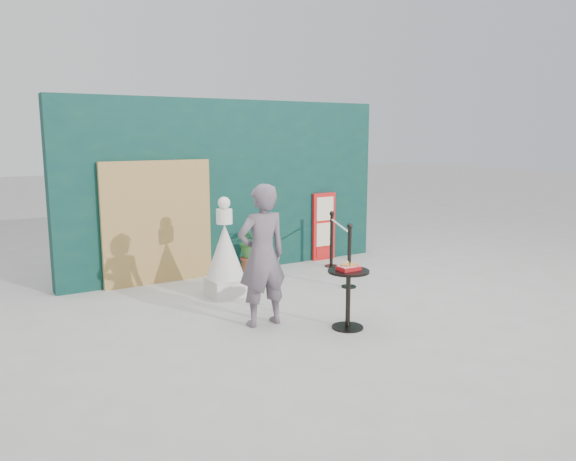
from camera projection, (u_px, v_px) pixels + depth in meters
name	position (u px, v px, depth m)	size (l,w,h in m)	color
ground	(335.00, 317.00, 7.49)	(60.00, 60.00, 0.00)	#ADAAA5
back_wall	(230.00, 187.00, 9.87)	(6.00, 0.30, 3.00)	#0A2C2D
bamboo_fence	(158.00, 223.00, 9.06)	(1.80, 0.08, 2.00)	tan
woman	(262.00, 255.00, 7.05)	(0.66, 0.43, 1.81)	#665762
menu_board	(324.00, 227.00, 10.84)	(0.50, 0.07, 1.30)	red
statue	(225.00, 256.00, 8.39)	(0.59, 0.59, 1.50)	silver
cafe_table	(348.00, 290.00, 6.99)	(0.52, 0.52, 0.75)	black
food_basket	(349.00, 267.00, 6.94)	(0.26, 0.19, 0.11)	#B21316
planter	(250.00, 245.00, 9.69)	(0.52, 0.45, 0.89)	brown
stanchion_barrier	(340.00, 248.00, 9.57)	(0.84, 1.54, 1.03)	black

